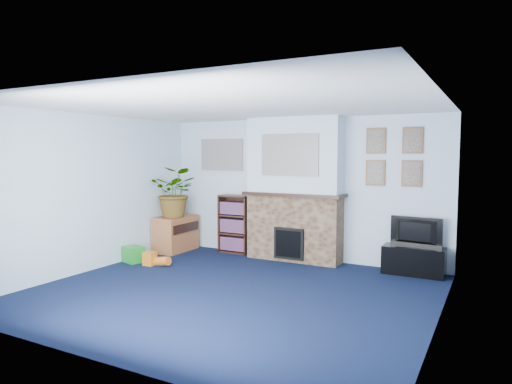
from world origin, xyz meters
The scene contains 26 objects.
floor centered at (0.00, 0.00, 0.00)m, with size 5.00×4.50×0.01m, color black.
ceiling centered at (0.00, 0.00, 2.40)m, with size 5.00×4.50×0.01m, color white.
wall_back centered at (0.00, 2.25, 1.20)m, with size 5.00×0.04×2.40m, color silver.
wall_front centered at (0.00, -2.25, 1.20)m, with size 5.00×0.04×2.40m, color silver.
wall_left centered at (-2.50, 0.00, 1.20)m, with size 0.04×4.50×2.40m, color silver.
wall_right centered at (2.50, 0.00, 1.20)m, with size 0.04×4.50×2.40m, color silver.
chimney_breast centered at (0.00, 2.05, 1.18)m, with size 1.72×0.50×2.40m.
collage_main centered at (0.00, 1.84, 1.78)m, with size 1.00×0.03×0.68m, color gray.
collage_left centered at (-1.55, 2.23, 1.78)m, with size 0.90×0.03×0.58m, color gray.
portrait_tl centered at (1.30, 2.23, 2.00)m, with size 0.30×0.03×0.40m, color brown.
portrait_tr centered at (1.85, 2.23, 2.00)m, with size 0.30×0.03×0.40m, color brown.
portrait_bl centered at (1.30, 2.23, 1.50)m, with size 0.30×0.03×0.40m, color brown.
portrait_br centered at (1.85, 2.23, 1.50)m, with size 0.30×0.03×0.40m, color brown.
tv_stand centered at (1.94, 2.03, 0.22)m, with size 0.89×0.37×0.42m, color black.
television centered at (1.94, 2.05, 0.64)m, with size 0.76×0.10×0.44m, color black.
bookshelf centered at (-1.19, 2.11, 0.50)m, with size 0.58×0.28×1.05m.
sideboard centered at (-2.24, 1.70, 0.35)m, with size 0.46×0.83×0.64m, color #A35D34.
potted_plant centered at (-2.19, 1.65, 1.10)m, with size 0.82×0.71×0.92m, color #26661E.
mantel_clock centered at (-0.02, 2.00, 1.22)m, with size 0.10×0.06×0.14m, color gold.
mantel_candle centered at (0.22, 2.00, 1.23)m, with size 0.05×0.05×0.17m, color #B2BFC6.
mantel_teddy centered at (-0.62, 2.00, 1.22)m, with size 0.13×0.13×0.13m, color gray.
mantel_can centered at (0.75, 2.00, 1.21)m, with size 0.07×0.07×0.13m, color orange.
green_crate centered at (-2.30, 0.65, 0.14)m, with size 0.33×0.26×0.26m, color #198C26.
toy_ball centered at (-2.19, 0.77, 0.09)m, with size 0.20×0.20×0.20m, color yellow.
toy_block centered at (-1.92, 0.62, 0.11)m, with size 0.18×0.18×0.21m, color orange.
toy_tube centered at (-1.73, 0.68, 0.07)m, with size 0.14×0.14×0.31m, color orange.
Camera 1 is at (3.02, -4.97, 1.79)m, focal length 32.00 mm.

